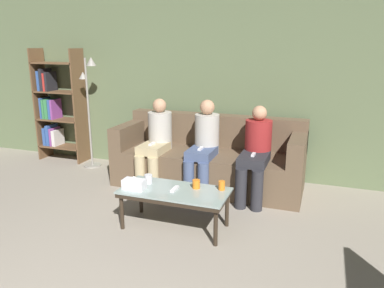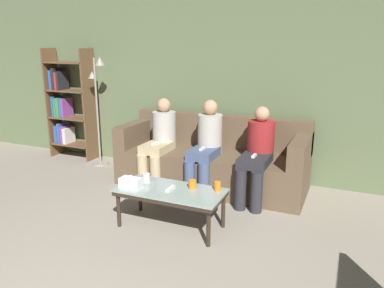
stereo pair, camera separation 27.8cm
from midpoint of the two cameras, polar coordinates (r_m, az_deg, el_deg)
wall_back at (r=5.11m, az=6.93°, el=9.53°), size 12.00×0.06×2.60m
couch at (r=4.82m, az=4.79°, el=-2.55°), size 2.37×0.87×0.88m
coffee_table at (r=3.70m, az=-1.12°, el=-7.56°), size 1.06×0.51×0.40m
cup_near_left at (r=3.66m, az=6.11°, el=-6.44°), size 0.06×0.06×0.09m
cup_near_right at (r=3.69m, az=2.23°, el=-6.16°), size 0.08×0.08×0.09m
cup_far_center at (r=3.87m, az=-4.97°, el=-5.18°), size 0.08×0.08×0.09m
tissue_box at (r=3.74m, az=-7.18°, el=-5.88°), size 0.22×0.12×0.13m
game_remote at (r=3.68m, az=-1.12°, el=-6.81°), size 0.04×0.15×0.02m
bookshelf at (r=6.23m, az=-17.34°, el=5.51°), size 0.75×0.32×1.72m
standing_lamp at (r=5.65m, az=-12.80°, el=6.53°), size 0.31×0.26×1.60m
seated_person_left_end at (r=4.79m, az=-3.24°, el=0.68°), size 0.31×0.64×1.11m
seated_person_mid_left at (r=4.54m, az=3.95°, el=-0.03°), size 0.31×0.63×1.13m
seated_person_mid_right at (r=4.36m, az=11.75°, el=-1.17°), size 0.31×0.70×1.09m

